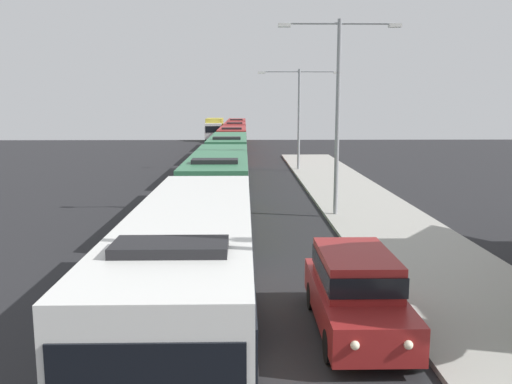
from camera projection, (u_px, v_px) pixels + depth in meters
bus_lead at (193, 272)px, 11.66m from camera, size 2.58×11.00×3.21m
bus_second_in_line at (220, 184)px, 24.28m from camera, size 2.58×12.21×3.21m
bus_middle at (229, 156)px, 37.76m from camera, size 2.58×11.59×3.21m
bus_fourth_in_line at (233, 142)px, 51.06m from camera, size 2.58×11.64×3.21m
bus_rear at (235, 134)px, 64.11m from camera, size 2.58×11.01×3.21m
bus_tail_end at (237, 129)px, 77.38m from camera, size 2.58×11.71×3.21m
white_suv at (355, 289)px, 12.53m from camera, size 1.86×4.87×1.90m
box_truck_oncoming at (214, 128)px, 79.08m from camera, size 2.35×7.82×3.15m
streetlamp_mid at (338, 99)px, 24.60m from camera, size 5.51×0.28×8.87m
streetlamp_far at (299, 107)px, 42.19m from camera, size 6.45×0.28×7.79m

